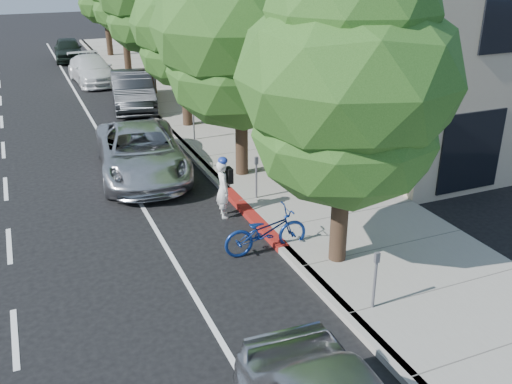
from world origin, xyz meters
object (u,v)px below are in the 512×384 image
cyclist (223,189)px  dark_sedan (133,91)px  street_tree_0 (348,81)px  silver_suv (141,152)px  pedestrian (210,97)px  dark_suv_far (68,49)px  street_tree_1 (240,29)px  bicycle (266,231)px  street_tree_2 (183,25)px  white_pickup (92,70)px

cyclist → dark_sedan: bearing=9.9°
street_tree_0 → cyclist: street_tree_0 is taller
silver_suv → pedestrian: bearing=58.0°
dark_suv_far → street_tree_1: bearing=-79.3°
street_tree_0 → bicycle: size_ratio=3.38×
bicycle → street_tree_1: bearing=-13.7°
silver_suv → street_tree_2: bearing=63.0°
cyclist → bicycle: cyclist is taller
street_tree_1 → dark_suv_far: (-2.73, 23.79, -3.95)m
cyclist → dark_sedan: size_ratio=0.32×
street_tree_0 → cyclist: size_ratio=4.42×
white_pickup → dark_suv_far: size_ratio=1.14×
street_tree_2 → white_pickup: bearing=102.6°
bicycle → silver_suv: size_ratio=0.37×
street_tree_0 → silver_suv: size_ratio=1.26×
white_pickup → dark_suv_far: bearing=89.5°
street_tree_2 → dark_suv_far: street_tree_2 is taller
street_tree_1 → street_tree_2: bearing=90.0°
street_tree_1 → bicycle: 6.46m
street_tree_1 → dark_suv_far: street_tree_1 is taller
cyclist → pedestrian: pedestrian is taller
street_tree_0 → white_pickup: (-2.30, 22.32, -3.63)m
street_tree_1 → street_tree_2: (0.00, 6.00, -0.54)m
dark_sedan → cyclist: bearing=-83.0°
cyclist → white_pickup: 18.84m
bicycle → pedestrian: bearing=-11.1°
dark_sedan → white_pickup: 6.41m
street_tree_2 → bicycle: 11.45m
silver_suv → dark_sedan: size_ratio=1.12×
street_tree_1 → dark_sedan: (-1.40, 9.98, -3.85)m
street_tree_2 → cyclist: (-1.54, -8.50, -3.33)m
silver_suv → dark_suv_far: 22.29m
dark_sedan → white_pickup: size_ratio=1.03×
cyclist → street_tree_2: bearing=0.2°
bicycle → dark_sedan: dark_sedan is taller
street_tree_0 → dark_sedan: bearing=95.0°
cyclist → dark_suv_far: 26.31m
silver_suv → bicycle: bearing=-69.7°
cyclist → bicycle: size_ratio=0.77×
dark_sedan → white_pickup: dark_sedan is taller
street_tree_1 → pedestrian: street_tree_1 is taller
white_pickup → silver_suv: bearing=-96.1°
street_tree_0 → pedestrian: bearing=84.2°
street_tree_1 → white_pickup: 16.95m
street_tree_0 → white_pickup: 22.73m
dark_suv_far → street_tree_0: bearing=-80.6°
street_tree_0 → street_tree_1: (0.00, 6.00, 0.34)m
street_tree_0 → white_pickup: size_ratio=1.46×
street_tree_1 → pedestrian: (1.31, 6.92, -3.70)m
dark_sedan → pedestrian: pedestrian is taller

